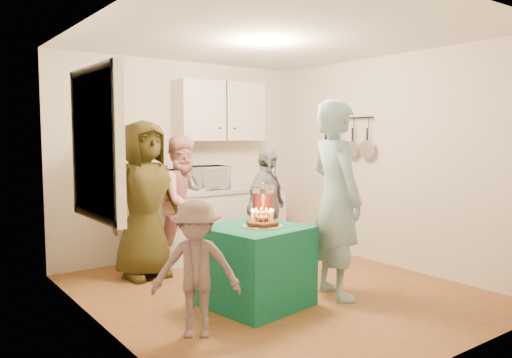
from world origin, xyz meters
TOP-DOWN VIEW (x-y plane):
  - floor at (0.00, 0.00)m, footprint 4.00×4.00m
  - ceiling at (0.00, 0.00)m, footprint 4.00×4.00m
  - back_wall at (0.00, 2.00)m, footprint 3.60×3.60m
  - left_wall at (-1.80, 0.00)m, footprint 4.00×4.00m
  - right_wall at (1.80, 0.00)m, footprint 4.00×4.00m
  - window_night at (-1.77, 0.30)m, footprint 0.04×1.00m
  - counter at (0.20, 1.70)m, footprint 2.20×0.58m
  - countertop at (0.20, 1.70)m, footprint 2.24×0.62m
  - upper_cabinet at (0.50, 1.85)m, footprint 1.30×0.30m
  - pot_rack at (1.72, 0.70)m, footprint 0.12×1.00m
  - microwave at (0.17, 1.70)m, footprint 0.59×0.43m
  - party_table at (-0.43, -0.23)m, footprint 0.97×0.97m
  - donut_cake at (-0.39, -0.28)m, footprint 0.38×0.38m
  - punch_jar at (-0.18, -0.02)m, footprint 0.22×0.22m
  - man_birthday at (0.37, -0.49)m, footprint 0.63×0.81m
  - woman_back_left at (-0.89, 1.28)m, footprint 0.91×0.63m
  - woman_back_center at (-0.33, 1.36)m, footprint 0.92×0.79m
  - woman_back_right at (0.53, 0.86)m, footprint 0.93×0.68m
  - child_near_left at (-1.25, -0.55)m, footprint 0.82×0.75m

SIDE VIEW (x-z plane):
  - floor at x=0.00m, z-range 0.00..0.00m
  - party_table at x=-0.43m, z-range 0.00..0.76m
  - counter at x=0.20m, z-range 0.00..0.86m
  - child_near_left at x=-1.25m, z-range 0.00..1.11m
  - woman_back_right at x=0.53m, z-range 0.00..1.47m
  - woman_back_center at x=-0.33m, z-range 0.00..1.62m
  - donut_cake at x=-0.39m, z-range 0.76..0.94m
  - countertop at x=0.20m, z-range 0.86..0.91m
  - woman_back_left at x=-0.89m, z-range 0.00..1.79m
  - punch_jar at x=-0.18m, z-range 0.76..1.10m
  - man_birthday at x=0.37m, z-range 0.00..1.97m
  - microwave at x=0.17m, z-range 0.91..1.22m
  - back_wall at x=0.00m, z-range 1.30..1.30m
  - left_wall at x=-1.80m, z-range 1.30..1.30m
  - right_wall at x=1.80m, z-range 1.30..1.30m
  - window_night at x=-1.77m, z-range 0.95..2.15m
  - pot_rack at x=1.72m, z-range 1.30..1.90m
  - upper_cabinet at x=0.50m, z-range 1.55..2.35m
  - ceiling at x=0.00m, z-range 2.60..2.60m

